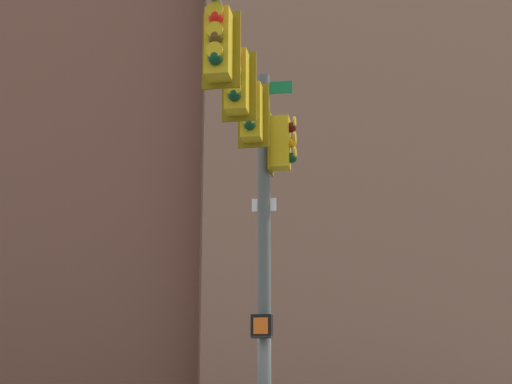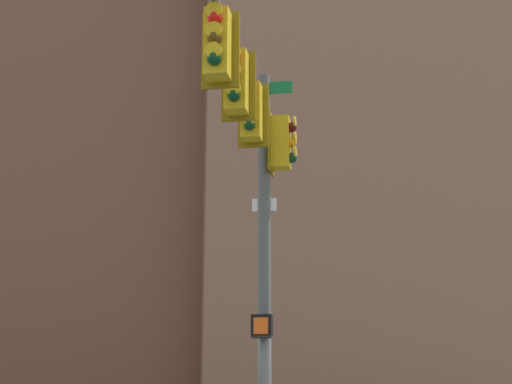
% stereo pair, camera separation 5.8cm
% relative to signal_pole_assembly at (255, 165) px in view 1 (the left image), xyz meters
% --- Properties ---
extents(signal_pole_assembly, '(2.05, 5.13, 7.45)m').
position_rel_signal_pole_assembly_xyz_m(signal_pole_assembly, '(0.00, 0.00, 0.00)').
color(signal_pole_assembly, '#4C514C').
rests_on(signal_pole_assembly, ground_plane).
extents(building_brick_nearside, '(26.85, 17.36, 42.55)m').
position_rel_signal_pole_assembly_xyz_m(building_brick_nearside, '(14.50, 46.76, 15.99)').
color(building_brick_nearside, '#845B47').
rests_on(building_brick_nearside, ground_plane).
extents(building_brick_midblock, '(21.46, 14.00, 49.28)m').
position_rel_signal_pole_assembly_xyz_m(building_brick_midblock, '(-4.40, 47.95, 19.35)').
color(building_brick_midblock, brown).
rests_on(building_brick_midblock, ground_plane).
extents(building_glass_tower, '(31.81, 25.65, 65.51)m').
position_rel_signal_pole_assembly_xyz_m(building_glass_tower, '(8.06, 55.27, 27.46)').
color(building_glass_tower, '#8CB2C6').
rests_on(building_glass_tower, ground_plane).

